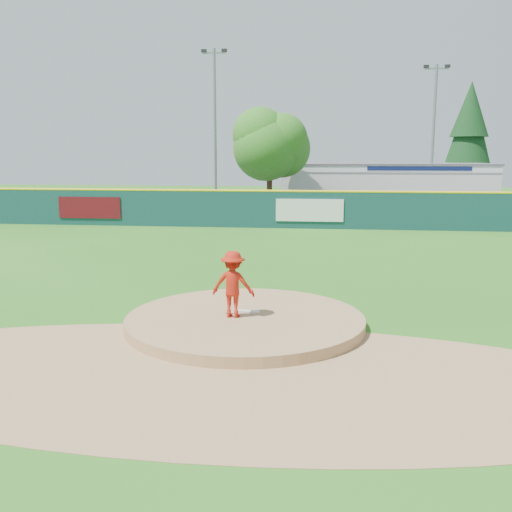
# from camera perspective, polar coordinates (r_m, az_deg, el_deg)

# --- Properties ---
(ground) EXTENTS (120.00, 120.00, 0.00)m
(ground) POSITION_cam_1_polar(r_m,az_deg,el_deg) (13.30, -1.08, -7.03)
(ground) COLOR #286B19
(ground) RESTS_ON ground
(pitchers_mound) EXTENTS (5.50, 5.50, 0.50)m
(pitchers_mound) POSITION_cam_1_polar(r_m,az_deg,el_deg) (13.30, -1.08, -7.03)
(pitchers_mound) COLOR #9E774C
(pitchers_mound) RESTS_ON ground
(pitching_rubber) EXTENTS (0.60, 0.15, 0.04)m
(pitching_rubber) POSITION_cam_1_polar(r_m,az_deg,el_deg) (13.51, -0.90, -5.56)
(pitching_rubber) COLOR white
(pitching_rubber) RESTS_ON pitchers_mound
(infield_dirt_arc) EXTENTS (15.40, 15.40, 0.01)m
(infield_dirt_arc) POSITION_cam_1_polar(r_m,az_deg,el_deg) (10.51, -3.48, -11.76)
(infield_dirt_arc) COLOR #9E774C
(infield_dirt_arc) RESTS_ON ground
(parking_lot) EXTENTS (44.00, 16.00, 0.02)m
(parking_lot) POSITION_cam_1_polar(r_m,az_deg,el_deg) (39.81, 4.51, 4.42)
(parking_lot) COLOR #38383A
(parking_lot) RESTS_ON ground
(pitcher) EXTENTS (1.03, 0.66, 1.52)m
(pitcher) POSITION_cam_1_polar(r_m,az_deg,el_deg) (12.98, -2.31, -2.83)
(pitcher) COLOR #B01C0F
(pitcher) RESTS_ON pitchers_mound
(van) EXTENTS (5.58, 3.18, 1.47)m
(van) POSITION_cam_1_polar(r_m,az_deg,el_deg) (37.25, 12.13, 4.98)
(van) COLOR silver
(van) RESTS_ON parking_lot
(pool_building_grp) EXTENTS (15.20, 8.20, 3.31)m
(pool_building_grp) POSITION_cam_1_polar(r_m,az_deg,el_deg) (44.83, 12.59, 6.96)
(pool_building_grp) COLOR silver
(pool_building_grp) RESTS_ON ground
(fence_banners) EXTENTS (15.91, 0.04, 1.20)m
(fence_banners) POSITION_cam_1_polar(r_m,az_deg,el_deg) (31.45, -5.94, 4.71)
(fence_banners) COLOR #590C12
(fence_banners) RESTS_ON ground
(playground_slide) EXTENTS (1.09, 3.08, 1.70)m
(playground_slide) POSITION_cam_1_polar(r_m,az_deg,el_deg) (39.18, -16.74, 5.18)
(playground_slide) COLOR #1A29E4
(playground_slide) RESTS_ON ground
(outfield_fence) EXTENTS (40.00, 0.14, 2.07)m
(outfield_fence) POSITION_cam_1_polar(r_m,az_deg,el_deg) (30.76, 3.74, 4.79)
(outfield_fence) COLOR #123B3B
(outfield_fence) RESTS_ON ground
(deciduous_tree) EXTENTS (5.60, 5.60, 7.36)m
(deciduous_tree) POSITION_cam_1_polar(r_m,az_deg,el_deg) (37.78, 1.37, 11.04)
(deciduous_tree) COLOR #382314
(deciduous_tree) RESTS_ON ground
(conifer_tree) EXTENTS (4.40, 4.40, 9.50)m
(conifer_tree) POSITION_cam_1_polar(r_m,az_deg,el_deg) (49.87, 20.52, 11.32)
(conifer_tree) COLOR #382314
(conifer_tree) RESTS_ON ground
(light_pole_left) EXTENTS (1.75, 0.25, 11.00)m
(light_pole_left) POSITION_cam_1_polar(r_m,az_deg,el_deg) (40.41, -4.13, 13.08)
(light_pole_left) COLOR gray
(light_pole_left) RESTS_ON ground
(light_pole_right) EXTENTS (1.75, 0.25, 10.00)m
(light_pole_right) POSITION_cam_1_polar(r_m,az_deg,el_deg) (42.22, 17.32, 11.84)
(light_pole_right) COLOR gray
(light_pole_right) RESTS_ON ground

